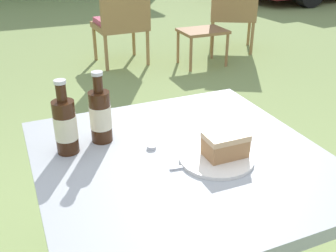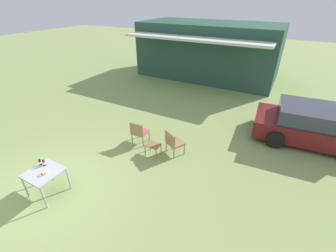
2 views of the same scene
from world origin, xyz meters
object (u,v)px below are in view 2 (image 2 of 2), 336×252
wicker_chair_plain (173,142)px  garden_side_table (153,146)px  parked_car (316,126)px  cola_bottle_far (40,162)px  patio_table (44,174)px  wicker_chair_cushioned (139,131)px  cake_on_plate (43,174)px  cola_bottle_near (44,163)px

wicker_chair_plain → garden_side_table: bearing=59.8°
parked_car → cola_bottle_far: parked_car is taller
garden_side_table → patio_table: (-1.53, -2.76, 0.33)m
parked_car → cola_bottle_far: size_ratio=18.99×
wicker_chair_cushioned → patio_table: 3.21m
parked_car → cake_on_plate: (-6.05, -6.21, 0.12)m
cake_on_plate → cola_bottle_far: 0.45m
parked_car → wicker_chair_cushioned: 6.18m
wicker_chair_cushioned → cola_bottle_near: bearing=69.8°
wicker_chair_cushioned → garden_side_table: size_ratio=1.78×
cola_bottle_far → parked_car: bearing=43.0°
cola_bottle_far → cola_bottle_near: bearing=14.6°
garden_side_table → cola_bottle_far: bearing=-125.0°
patio_table → cola_bottle_near: 0.30m
parked_car → wicker_chair_plain: size_ratio=5.01×
cola_bottle_far → patio_table: bearing=-27.4°
parked_car → cola_bottle_far: bearing=-141.2°
parked_car → patio_table: size_ratio=5.18×
garden_side_table → cola_bottle_near: bearing=-123.7°
cake_on_plate → wicker_chair_plain: bearing=57.6°
wicker_chair_plain → patio_table: 3.75m
patio_table → cola_bottle_near: cola_bottle_near is taller
wicker_chair_cushioned → cake_on_plate: bearing=75.9°
wicker_chair_plain → cola_bottle_far: (-2.40, -2.95, 0.34)m
wicker_chair_plain → garden_side_table: 0.68m
parked_car → wicker_chair_plain: parked_car is taller
cake_on_plate → cola_bottle_near: (-0.28, 0.24, 0.06)m
cake_on_plate → cola_bottle_far: cola_bottle_far is taller
wicker_chair_plain → cola_bottle_far: bearing=79.8°
parked_car → cola_bottle_near: bearing=-140.8°
parked_car → patio_table: 8.69m
parked_car → garden_side_table: (-4.61, -3.39, -0.30)m
wicker_chair_plain → cola_bottle_far: 3.81m
wicker_chair_plain → cola_bottle_far: cola_bottle_far is taller
garden_side_table → wicker_chair_plain: bearing=30.8°
wicker_chair_cushioned → wicker_chair_plain: 1.34m
parked_car → patio_table: bearing=-139.1°
wicker_chair_plain → cola_bottle_near: (-2.29, -2.92, 0.34)m
patio_table → cake_on_plate: cake_on_plate is taller
wicker_chair_plain → cola_bottle_near: size_ratio=3.79×
wicker_chair_plain → cola_bottle_near: 3.72m
wicker_chair_cushioned → wicker_chair_plain: (1.34, -0.01, 0.01)m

